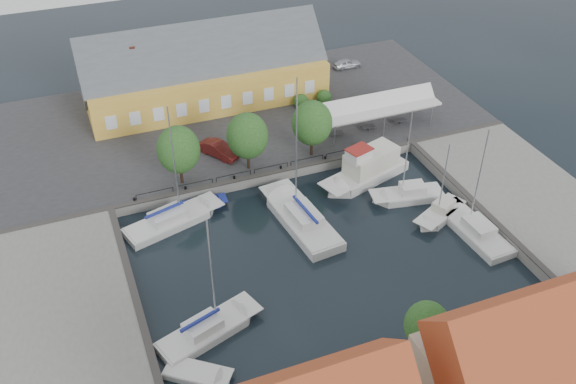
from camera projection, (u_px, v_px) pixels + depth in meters
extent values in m
plane|color=black|center=(312.00, 242.00, 58.20)|extent=(140.00, 140.00, 0.00)
cube|color=#2D2D30|center=(235.00, 119.00, 75.19)|extent=(56.00, 26.00, 1.00)
cube|color=slate|center=(63.00, 319.00, 49.94)|extent=(12.00, 24.00, 1.00)
cube|color=slate|center=(526.00, 197.00, 62.86)|extent=(12.00, 24.00, 1.00)
cube|color=#383533|center=(273.00, 172.00, 65.31)|extent=(56.00, 0.60, 0.12)
cube|color=#383533|center=(135.00, 295.00, 51.28)|extent=(0.60, 24.00, 0.12)
cube|color=#383533|center=(478.00, 205.00, 60.85)|extent=(0.60, 24.00, 0.12)
cylinder|color=black|center=(134.00, 200.00, 61.34)|extent=(0.24, 0.24, 0.40)
cylinder|color=black|center=(186.00, 188.00, 62.81)|extent=(0.24, 0.24, 0.40)
cylinder|color=black|center=(234.00, 178.00, 64.28)|extent=(0.24, 0.24, 0.40)
cylinder|color=black|center=(281.00, 168.00, 65.75)|extent=(0.24, 0.24, 0.40)
cylinder|color=black|center=(325.00, 158.00, 67.22)|extent=(0.24, 0.24, 0.40)
cylinder|color=black|center=(368.00, 149.00, 68.69)|extent=(0.24, 0.24, 0.40)
cylinder|color=black|center=(409.00, 140.00, 70.15)|extent=(0.24, 0.24, 0.40)
cube|color=gold|center=(206.00, 83.00, 76.74)|extent=(28.00, 10.00, 4.50)
cube|color=#474C51|center=(203.00, 56.00, 74.67)|extent=(28.56, 7.60, 7.60)
cube|color=gold|center=(114.00, 79.00, 78.61)|extent=(6.00, 6.00, 3.50)
cube|color=brown|center=(132.00, 51.00, 71.23)|extent=(0.60, 0.60, 1.20)
cube|color=silver|center=(378.00, 107.00, 71.02)|extent=(14.00, 4.00, 0.25)
cylinder|color=silver|center=(335.00, 135.00, 68.70)|extent=(0.10, 0.10, 2.70)
cylinder|color=silver|center=(321.00, 120.00, 71.41)|extent=(0.10, 0.10, 2.70)
cylinder|color=silver|center=(384.00, 125.00, 70.47)|extent=(0.10, 0.10, 2.70)
cylinder|color=silver|center=(369.00, 110.00, 73.17)|extent=(0.10, 0.10, 2.70)
cylinder|color=silver|center=(431.00, 115.00, 72.23)|extent=(0.10, 0.10, 2.70)
cylinder|color=silver|center=(415.00, 101.00, 74.94)|extent=(0.10, 0.10, 2.70)
cylinder|color=black|center=(181.00, 174.00, 63.36)|extent=(0.30, 0.30, 2.10)
ellipsoid|color=#174217|center=(178.00, 149.00, 61.69)|extent=(4.20, 4.20, 4.83)
cylinder|color=black|center=(248.00, 160.00, 65.42)|extent=(0.30, 0.30, 2.10)
ellipsoid|color=#174217|center=(247.00, 136.00, 63.74)|extent=(4.20, 4.20, 4.83)
cylinder|color=black|center=(311.00, 146.00, 67.47)|extent=(0.30, 0.30, 2.10)
ellipsoid|color=#174217|center=(312.00, 123.00, 65.80)|extent=(4.20, 4.20, 4.83)
imported|color=#B5B6BD|center=(347.00, 63.00, 84.90)|extent=(3.73, 1.52, 1.27)
imported|color=#561613|center=(219.00, 149.00, 67.49)|extent=(3.85, 4.82, 1.54)
cube|color=silver|center=(305.00, 226.00, 59.72)|extent=(4.38, 9.46, 1.50)
cube|color=silver|center=(299.00, 213.00, 60.07)|extent=(4.44, 11.27, 0.08)
cube|color=silver|center=(304.00, 215.00, 59.15)|extent=(2.71, 3.89, 0.90)
cylinder|color=silver|center=(296.00, 148.00, 56.54)|extent=(0.12, 0.12, 13.72)
cube|color=navy|center=(305.00, 209.00, 58.54)|extent=(0.70, 4.57, 0.22)
cube|color=silver|center=(370.00, 176.00, 66.43)|extent=(8.82, 5.45, 1.80)
cube|color=silver|center=(363.00, 172.00, 65.35)|extent=(10.36, 5.83, 0.08)
cube|color=beige|center=(371.00, 160.00, 65.24)|extent=(6.22, 4.23, 2.20)
cube|color=silver|center=(359.00, 155.00, 63.48)|extent=(2.68, 2.31, 1.20)
cube|color=maroon|center=(359.00, 149.00, 63.09)|extent=(2.91, 2.46, 0.10)
cube|color=silver|center=(413.00, 197.00, 63.54)|extent=(6.26, 3.54, 1.30)
cube|color=silver|center=(406.00, 193.00, 63.02)|extent=(7.41, 3.66, 0.08)
cube|color=silver|center=(412.00, 188.00, 62.84)|extent=(2.64, 2.10, 0.90)
cylinder|color=silver|center=(407.00, 154.00, 60.26)|extent=(0.12, 0.12, 9.23)
cube|color=silver|center=(443.00, 214.00, 61.40)|extent=(5.54, 4.13, 1.30)
cube|color=silver|center=(440.00, 211.00, 60.61)|extent=(6.43, 4.50, 0.08)
cube|color=beige|center=(444.00, 205.00, 60.64)|extent=(2.47, 2.19, 0.90)
cylinder|color=silver|center=(443.00, 180.00, 58.14)|extent=(0.12, 0.12, 7.68)
cube|color=silver|center=(478.00, 237.00, 58.62)|extent=(3.27, 7.32, 1.30)
cube|color=silver|center=(473.00, 226.00, 58.87)|extent=(3.24, 8.74, 0.08)
cube|color=silver|center=(479.00, 226.00, 58.07)|extent=(2.10, 2.98, 0.90)
cylinder|color=silver|center=(479.00, 178.00, 56.33)|extent=(0.12, 0.12, 10.00)
cube|color=silver|center=(167.00, 226.00, 59.93)|extent=(8.35, 4.96, 1.30)
cube|color=silver|center=(175.00, 216.00, 60.01)|extent=(9.82, 5.30, 0.08)
cube|color=silver|center=(167.00, 216.00, 59.34)|extent=(3.57, 2.75, 0.90)
cylinder|color=silver|center=(174.00, 163.00, 56.94)|extent=(0.12, 0.12, 11.47)
cube|color=navy|center=(164.00, 210.00, 58.80)|extent=(3.83, 1.33, 0.22)
cube|color=silver|center=(202.00, 337.00, 49.07)|extent=(7.46, 4.77, 1.30)
cube|color=silver|center=(211.00, 325.00, 49.11)|extent=(8.74, 5.12, 0.08)
cube|color=silver|center=(203.00, 326.00, 48.48)|extent=(3.22, 2.62, 0.90)
cylinder|color=silver|center=(212.00, 274.00, 46.38)|extent=(0.12, 0.12, 10.25)
cube|color=navy|center=(200.00, 320.00, 47.94)|extent=(3.37, 1.33, 0.22)
cube|color=silver|center=(193.00, 374.00, 46.26)|extent=(4.35, 3.94, 0.90)
cube|color=silver|center=(199.00, 372.00, 45.86)|extent=(4.95, 4.36, 0.08)
cube|color=navy|center=(202.00, 206.00, 62.43)|extent=(3.46, 1.84, 0.80)
cube|color=navy|center=(206.00, 201.00, 62.28)|extent=(4.13, 1.80, 0.08)
cube|color=#A23F22|center=(540.00, 341.00, 36.32)|extent=(12.36, 6.50, 6.50)
cube|color=brown|center=(501.00, 336.00, 34.47)|extent=(0.70, 0.70, 1.00)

